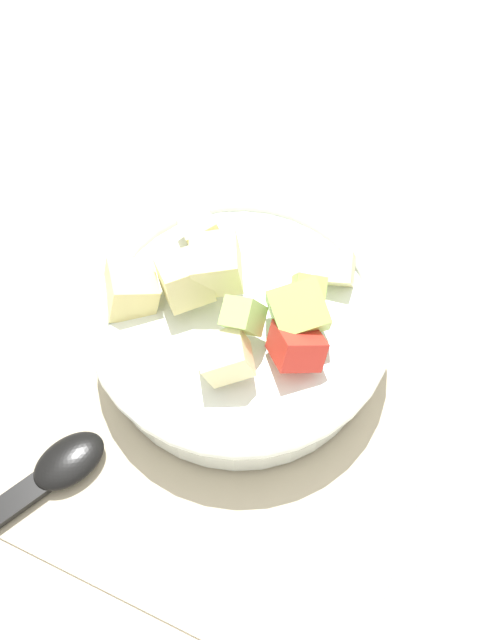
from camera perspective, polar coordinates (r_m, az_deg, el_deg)
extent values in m
plane|color=silver|center=(0.60, 1.54, -1.50)|extent=(2.40, 2.40, 0.00)
cube|color=#BCB299|center=(0.60, 1.55, -1.36)|extent=(0.45, 0.32, 0.01)
cylinder|color=white|center=(0.57, 0.00, -0.71)|extent=(0.21, 0.21, 0.05)
torus|color=white|center=(0.55, 0.00, 0.49)|extent=(0.23, 0.23, 0.02)
cube|color=beige|center=(0.54, -1.96, 4.13)|extent=(0.05, 0.05, 0.04)
cube|color=red|center=(0.52, 4.38, -1.99)|extent=(0.05, 0.05, 0.04)
cube|color=#E5D684|center=(0.56, -8.40, 2.34)|extent=(0.06, 0.05, 0.04)
cube|color=#8CB74C|center=(0.53, 4.49, 0.71)|extent=(0.06, 0.05, 0.04)
cube|color=beige|center=(0.58, -3.03, 6.93)|extent=(0.04, 0.04, 0.03)
cube|color=#A3CC6B|center=(0.51, 0.50, 0.22)|extent=(0.03, 0.03, 0.04)
cube|color=#9EC656|center=(0.54, 5.27, 2.26)|extent=(0.03, 0.03, 0.03)
cube|color=beige|center=(0.54, -4.30, 3.14)|extent=(0.05, 0.06, 0.04)
cube|color=beige|center=(0.57, 7.38, 3.93)|extent=(0.04, 0.03, 0.03)
cube|color=beige|center=(0.51, -1.50, -2.68)|extent=(0.04, 0.05, 0.04)
ellipsoid|color=black|center=(0.56, -13.02, -10.50)|extent=(0.07, 0.06, 0.01)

